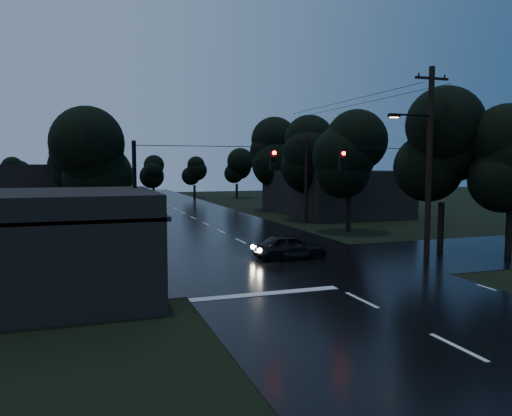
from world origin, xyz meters
TOP-DOWN VIEW (x-y plane):
  - ground at (0.00, 0.00)m, footprint 160.00×160.00m
  - main_road at (0.00, 30.00)m, footprint 12.00×120.00m
  - cross_street at (0.00, 12.00)m, footprint 60.00×9.00m
  - building_far_right at (14.00, 34.00)m, footprint 10.00×14.00m
  - building_far_left at (-14.00, 40.00)m, footprint 10.00×16.00m
  - utility_pole_main at (7.41, 11.00)m, footprint 3.50×0.30m
  - utility_pole_far at (8.30, 28.00)m, footprint 2.00×0.30m
  - anchor_pole_left at (-7.50, 11.00)m, footprint 0.18×0.18m
  - span_signals at (0.56, 10.99)m, footprint 15.00×0.37m
  - tree_corner_near at (10.00, 13.00)m, footprint 4.48×4.48m
  - tree_corner_far at (12.00, 10.00)m, footprint 3.92×3.92m
  - tree_left_a at (-9.00, 22.00)m, footprint 3.92×3.92m
  - tree_left_b at (-9.60, 30.00)m, footprint 4.20×4.20m
  - tree_left_c at (-10.20, 40.00)m, footprint 4.48×4.48m
  - tree_right_a at (9.00, 22.00)m, footprint 4.20×4.20m
  - tree_right_b at (9.60, 30.00)m, footprint 4.48×4.48m
  - tree_right_c at (10.20, 40.00)m, footprint 4.76×4.76m
  - car at (0.69, 13.41)m, footprint 3.93×1.70m

SIDE VIEW (x-z plane):
  - ground at x=0.00m, z-range 0.00..0.00m
  - main_road at x=0.00m, z-range -0.01..0.01m
  - cross_street at x=0.00m, z-range -0.01..0.01m
  - car at x=0.69m, z-range 0.00..1.32m
  - building_far_right at x=14.00m, z-range 0.00..4.40m
  - building_far_left at x=-14.00m, z-range 0.00..5.00m
  - anchor_pole_left at x=-7.50m, z-range 0.00..6.00m
  - utility_pole_far at x=8.30m, z-range 0.13..7.63m
  - tree_corner_far at x=12.00m, z-range 1.11..9.37m
  - tree_left_a at x=-9.00m, z-range 1.11..9.37m
  - span_signals at x=0.56m, z-range 4.69..5.80m
  - utility_pole_main at x=7.41m, z-range 0.26..10.26m
  - tree_left_b at x=-9.60m, z-range 1.19..10.04m
  - tree_right_a at x=9.00m, z-range 1.19..10.04m
  - tree_corner_near at x=10.00m, z-range 1.27..10.71m
  - tree_left_c at x=-10.20m, z-range 1.27..10.71m
  - tree_right_b at x=9.60m, z-range 1.27..10.71m
  - tree_right_c at x=10.20m, z-range 1.35..11.38m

